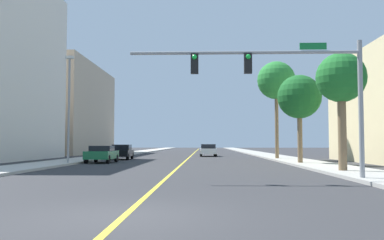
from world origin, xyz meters
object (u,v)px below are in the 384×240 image
at_px(palm_mid, 299,97).
at_px(car_green, 102,154).
at_px(palm_far, 276,81).
at_px(street_lamp, 69,103).
at_px(traffic_signal_mast, 286,77).
at_px(car_white, 208,150).
at_px(palm_near, 341,80).
at_px(car_black, 122,152).

relative_size(palm_mid, car_green, 1.65).
bearing_deg(palm_far, street_lamp, -151.23).
xyz_separation_m(palm_far, car_green, (-14.80, -6.27, -6.65)).
xyz_separation_m(traffic_signal_mast, car_green, (-11.43, 15.53, -3.56)).
bearing_deg(traffic_signal_mast, car_green, 126.35).
xyz_separation_m(street_lamp, car_white, (10.24, 19.23, -3.71)).
height_order(palm_near, palm_far, palm_far).
distance_m(street_lamp, car_black, 10.45).
height_order(street_lamp, car_white, street_lamp).
distance_m(palm_far, car_white, 13.65).
bearing_deg(palm_mid, traffic_signal_mast, -105.04).
bearing_deg(palm_near, palm_far, 91.26).
xyz_separation_m(street_lamp, palm_far, (16.55, 9.08, 2.90)).
relative_size(palm_far, car_green, 2.35).
relative_size(street_lamp, car_green, 2.02).
bearing_deg(car_black, palm_mid, 146.04).
bearing_deg(palm_near, car_black, 130.17).
bearing_deg(traffic_signal_mast, palm_mid, 74.96).
distance_m(traffic_signal_mast, car_green, 19.61).
distance_m(street_lamp, car_white, 22.10).
xyz_separation_m(palm_near, car_black, (-14.96, 17.72, -4.08)).
height_order(traffic_signal_mast, palm_mid, palm_mid).
bearing_deg(palm_mid, palm_far, 91.16).
height_order(car_white, car_black, car_white).
height_order(palm_mid, car_green, palm_mid).
xyz_separation_m(street_lamp, car_green, (1.75, 2.82, -3.75)).
bearing_deg(car_green, street_lamp, 58.77).
bearing_deg(car_green, palm_mid, 171.66).
relative_size(traffic_signal_mast, car_white, 2.12).
bearing_deg(car_white, street_lamp, -119.33).
distance_m(palm_mid, car_white, 20.28).
height_order(traffic_signal_mast, car_white, traffic_signal_mast).
distance_m(traffic_signal_mast, car_black, 25.20).
xyz_separation_m(car_green, car_white, (8.49, 16.42, 0.04)).
relative_size(palm_mid, car_white, 1.41).
bearing_deg(car_green, car_white, -116.74).
bearing_deg(traffic_signal_mast, street_lamp, 136.02).
relative_size(traffic_signal_mast, palm_far, 1.06).
bearing_deg(palm_near, palm_mid, 91.36).
xyz_separation_m(palm_mid, car_green, (-14.97, 2.36, -4.16)).
relative_size(palm_far, car_black, 2.14).
distance_m(palm_mid, palm_far, 8.98).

